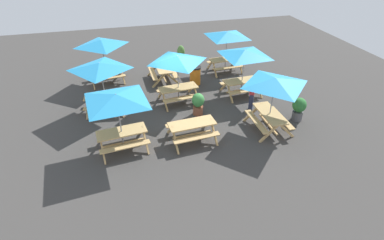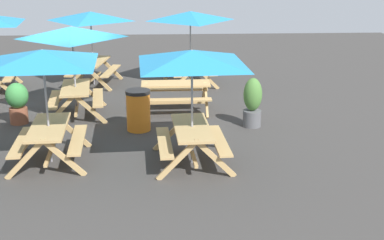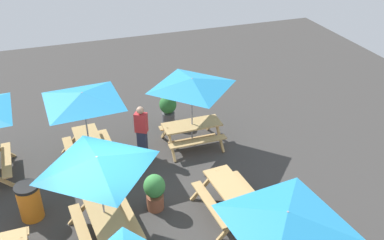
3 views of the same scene
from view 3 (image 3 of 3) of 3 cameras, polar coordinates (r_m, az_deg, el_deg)
ground_plane at (r=10.70m, az=-10.07°, el=-14.70°), size 27.45×27.45×0.00m
picnic_table_1 at (r=12.55m, az=-0.00°, el=4.30°), size 2.00×2.00×2.34m
picnic_table_2 at (r=10.78m, az=5.18°, el=-9.82°), size 1.90×1.65×0.81m
picnic_table_3 at (r=8.08m, az=12.42°, el=-13.47°), size 2.81×2.81×2.34m
picnic_table_6 at (r=9.40m, az=-12.40°, el=-6.34°), size 2.21×2.21×2.34m
picnic_table_8 at (r=12.11m, az=-14.30°, el=2.27°), size 2.82×2.82×2.34m
trash_bin_orange at (r=11.36m, az=-20.83°, el=-10.12°), size 0.59×0.59×0.98m
potted_plant_1 at (r=14.42m, az=-3.23°, el=1.61°), size 0.58×0.58×1.04m
potted_plant_2 at (r=10.88m, az=-5.00°, el=-9.39°), size 0.55×0.55×1.02m
person_standing at (r=12.66m, az=-6.74°, el=-1.38°), size 0.37×0.42×1.67m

